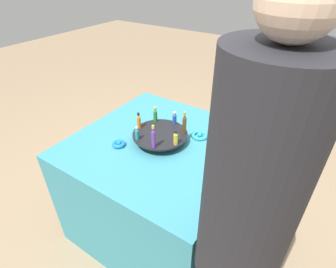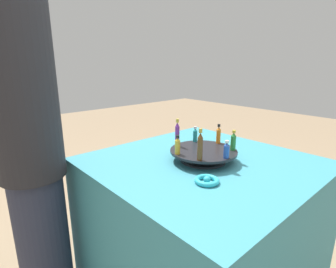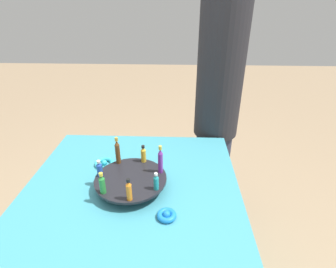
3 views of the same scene
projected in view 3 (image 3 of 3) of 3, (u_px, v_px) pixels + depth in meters
party_table at (136, 243)px, 1.48m from camera, size 1.06×1.06×0.80m
display_stand at (131, 182)px, 1.27m from camera, size 0.35×0.35×0.06m
bottle_green at (102, 184)px, 1.15m from camera, size 0.03×0.03×0.11m
bottle_orange at (129, 190)px, 1.11m from camera, size 0.02×0.02×0.11m
bottle_teal at (156, 182)px, 1.17m from camera, size 0.02×0.02×0.09m
bottle_purple at (160, 160)px, 1.27m from camera, size 0.02×0.02×0.15m
bottle_gold at (143, 154)px, 1.37m from camera, size 0.03×0.03×0.10m
bottle_brown at (118, 151)px, 1.34m from camera, size 0.03×0.03×0.15m
bottle_blue at (99, 169)px, 1.26m from camera, size 0.03×0.03×0.09m
ribbon_bow_teal at (104, 163)px, 1.46m from camera, size 0.11×0.11×0.03m
ribbon_bow_blue at (167, 215)px, 1.11m from camera, size 0.08×0.08×0.03m
person_figure at (217, 112)px, 1.83m from camera, size 0.31×0.31×1.80m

